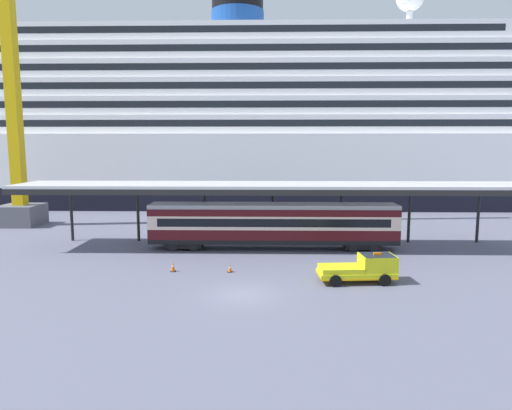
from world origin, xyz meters
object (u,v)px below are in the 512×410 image
at_px(train_carriage, 273,224).
at_px(service_truck, 364,268).
at_px(traffic_cone_mid, 230,268).
at_px(traffic_cone_near, 173,267).
at_px(dockside_crane, 14,58).
at_px(cruise_ship, 155,128).

xyz_separation_m(train_carriage, service_truck, (6.06, -9.83, -1.32)).
bearing_deg(traffic_cone_mid, train_carriage, 66.70).
relative_size(service_truck, traffic_cone_near, 7.19).
xyz_separation_m(service_truck, traffic_cone_mid, (-9.35, 2.19, -0.69)).
height_order(train_carriage, dockside_crane, dockside_crane).
relative_size(traffic_cone_near, dockside_crane, 0.01).
height_order(traffic_cone_near, traffic_cone_mid, traffic_cone_near).
relative_size(train_carriage, traffic_cone_near, 29.63).
distance_m(traffic_cone_mid, dockside_crane, 37.08).
bearing_deg(cruise_ship, traffic_cone_near, -75.01).
relative_size(service_truck, traffic_cone_mid, 8.82).
distance_m(cruise_ship, traffic_cone_mid, 47.63).
xyz_separation_m(cruise_ship, traffic_cone_mid, (15.83, -43.35, -11.78)).
xyz_separation_m(cruise_ship, traffic_cone_near, (11.60, -43.32, -11.71)).
height_order(traffic_cone_near, dockside_crane, dockside_crane).
height_order(cruise_ship, traffic_cone_mid, cruise_ship).
bearing_deg(traffic_cone_near, service_truck, -9.30).
relative_size(train_carriage, service_truck, 4.12).
bearing_deg(cruise_ship, train_carriage, -61.83).
distance_m(traffic_cone_near, dockside_crane, 34.23).
xyz_separation_m(service_truck, traffic_cone_near, (-13.59, 2.23, -0.62)).
relative_size(service_truck, dockside_crane, 0.09).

